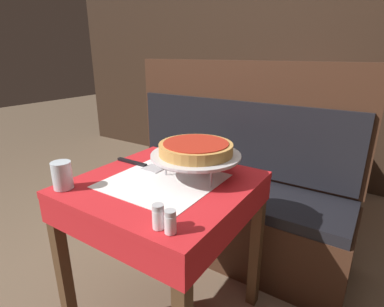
{
  "coord_description": "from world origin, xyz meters",
  "views": [
    {
      "loc": [
        0.74,
        -0.91,
        1.27
      ],
      "look_at": [
        0.09,
        0.09,
        0.86
      ],
      "focal_mm": 28.0,
      "sensor_mm": 36.0,
      "label": 1
    }
  ],
  "objects": [
    {
      "name": "pizza_server",
      "position": [
        -0.2,
        0.08,
        0.75
      ],
      "size": [
        0.28,
        0.08,
        0.01
      ],
      "color": "#BCBCC1",
      "rests_on": "dining_table_front"
    },
    {
      "name": "salt_shaker",
      "position": [
        0.21,
        -0.29,
        0.79
      ],
      "size": [
        0.04,
        0.04,
        0.08
      ],
      "color": "silver",
      "rests_on": "dining_table_front"
    },
    {
      "name": "booth_bench",
      "position": [
        -0.05,
        0.7,
        0.35
      ],
      "size": [
        1.56,
        0.49,
        1.22
      ],
      "color": "#3D2316",
      "rests_on": "ground_plane"
    },
    {
      "name": "deep_dish_pizza",
      "position": [
        0.09,
        0.12,
        0.88
      ],
      "size": [
        0.32,
        0.32,
        0.05
      ],
      "color": "#C68E47",
      "rests_on": "pizza_pan_stand"
    },
    {
      "name": "dining_table_rear",
      "position": [
        0.04,
        1.61,
        0.64
      ],
      "size": [
        0.73,
        0.73,
        0.75
      ],
      "color": "red",
      "rests_on": "ground_plane"
    },
    {
      "name": "condiment_caddy",
      "position": [
        -0.05,
        1.54,
        0.8
      ],
      "size": [
        0.12,
        0.12,
        0.17
      ],
      "color": "black",
      "rests_on": "dining_table_rear"
    },
    {
      "name": "pizza_pan_stand",
      "position": [
        0.09,
        0.12,
        0.84
      ],
      "size": [
        0.39,
        0.39,
        0.1
      ],
      "color": "#ADADB2",
      "rests_on": "dining_table_front"
    },
    {
      "name": "water_glass_near",
      "position": [
        -0.29,
        -0.28,
        0.8
      ],
      "size": [
        0.08,
        0.08,
        0.11
      ],
      "color": "silver",
      "rests_on": "dining_table_front"
    },
    {
      "name": "pepper_shaker",
      "position": [
        0.26,
        -0.29,
        0.78
      ],
      "size": [
        0.04,
        0.04,
        0.08
      ],
      "color": "silver",
      "rests_on": "dining_table_front"
    },
    {
      "name": "dining_table_front",
      "position": [
        0.0,
        0.0,
        0.65
      ],
      "size": [
        0.71,
        0.71,
        0.75
      ],
      "color": "red",
      "rests_on": "ground_plane"
    },
    {
      "name": "back_wall_panel",
      "position": [
        0.0,
        2.15,
        1.2
      ],
      "size": [
        6.0,
        0.04,
        2.4
      ],
      "primitive_type": "cube",
      "color": "black",
      "rests_on": "ground_plane"
    }
  ]
}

